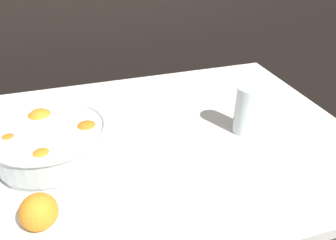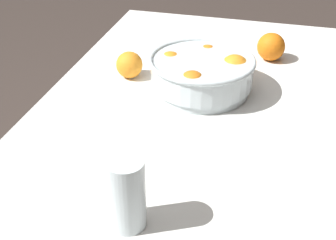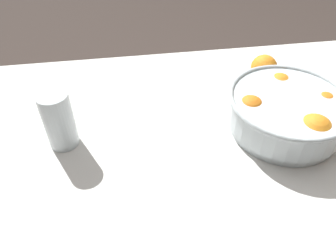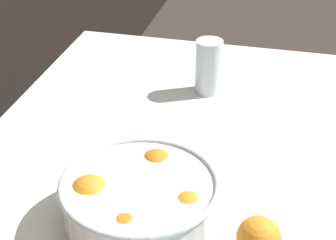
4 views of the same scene
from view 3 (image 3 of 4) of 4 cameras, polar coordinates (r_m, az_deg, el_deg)
dining_table at (r=0.84m, az=10.42°, el=-6.74°), size 1.37×0.81×0.72m
fruit_bowl at (r=0.81m, az=20.01°, el=1.41°), size 0.28×0.28×0.10m
juice_glass at (r=0.75m, az=-18.39°, el=-0.42°), size 0.07×0.07×0.14m
orange_loose_near_bowl at (r=0.98m, az=16.35°, el=8.73°), size 0.07×0.07×0.07m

